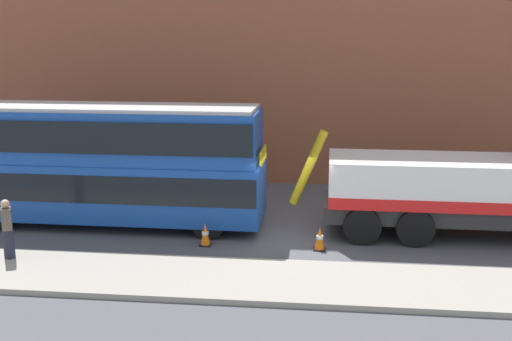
{
  "coord_description": "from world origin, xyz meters",
  "views": [
    {
      "loc": [
        0.89,
        -19.04,
        6.42
      ],
      "look_at": [
        -1.21,
        0.24,
        2.0
      ],
      "focal_mm": 43.0,
      "sensor_mm": 36.0,
      "label": 1
    }
  ],
  "objects": [
    {
      "name": "ground_plane",
      "position": [
        0.0,
        0.0,
        0.0
      ],
      "size": [
        120.0,
        120.0,
        0.0
      ],
      "primitive_type": "plane",
      "color": "#4C4C51"
    },
    {
      "name": "near_kerb",
      "position": [
        0.0,
        -4.2,
        0.07
      ],
      "size": [
        60.0,
        2.8,
        0.15
      ],
      "primitive_type": "cube",
      "color": "gray",
      "rests_on": "ground_plane"
    },
    {
      "name": "recovery_tow_truck",
      "position": [
        5.98,
        0.24,
        1.76
      ],
      "size": [
        10.15,
        2.72,
        3.67
      ],
      "rotation": [
        0.0,
        0.0,
        -0.01
      ],
      "color": "#2D2D2D",
      "rests_on": "ground_plane"
    },
    {
      "name": "double_decker_bus",
      "position": [
        -6.49,
        0.24,
        2.23
      ],
      "size": [
        11.07,
        2.65,
        4.06
      ],
      "rotation": [
        0.0,
        0.0,
        -0.01
      ],
      "color": "#19479E",
      "rests_on": "ground_plane"
    },
    {
      "name": "pedestrian_onlooker",
      "position": [
        -7.82,
        -3.52,
        0.99
      ],
      "size": [
        0.41,
        0.47,
        1.71
      ],
      "rotation": [
        0.0,
        0.0,
        0.45
      ],
      "color": "#232333",
      "rests_on": "near_kerb"
    },
    {
      "name": "traffic_cone_near_bus",
      "position": [
        -2.59,
        -1.49,
        0.34
      ],
      "size": [
        0.36,
        0.36,
        0.72
      ],
      "color": "orange",
      "rests_on": "ground_plane"
    },
    {
      "name": "traffic_cone_midway",
      "position": [
        0.9,
        -1.5,
        0.34
      ],
      "size": [
        0.36,
        0.36,
        0.72
      ],
      "color": "orange",
      "rests_on": "ground_plane"
    }
  ]
}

